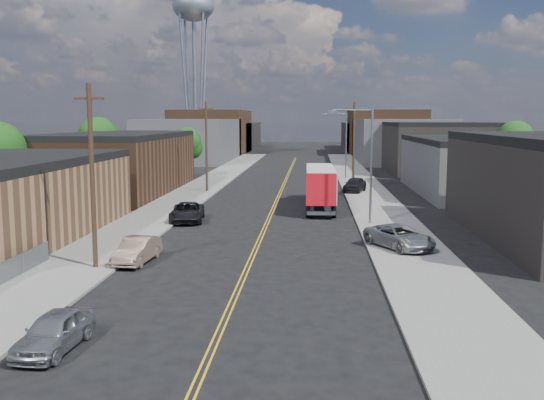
# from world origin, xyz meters

# --- Properties ---
(ground) EXTENTS (260.00, 260.00, 0.00)m
(ground) POSITION_xyz_m (0.00, 60.00, 0.00)
(ground) COLOR black
(ground) RESTS_ON ground
(centerline) EXTENTS (0.32, 120.00, 0.01)m
(centerline) POSITION_xyz_m (0.00, 45.00, 0.01)
(centerline) COLOR gold
(centerline) RESTS_ON ground
(sidewalk_left) EXTENTS (5.00, 140.00, 0.15)m
(sidewalk_left) POSITION_xyz_m (-9.50, 45.00, 0.07)
(sidewalk_left) COLOR slate
(sidewalk_left) RESTS_ON ground
(sidewalk_right) EXTENTS (5.00, 140.00, 0.15)m
(sidewalk_right) POSITION_xyz_m (9.50, 45.00, 0.07)
(sidewalk_right) COLOR slate
(sidewalk_right) RESTS_ON ground
(warehouse_brown) EXTENTS (12.00, 26.00, 6.60)m
(warehouse_brown) POSITION_xyz_m (-18.00, 44.00, 3.30)
(warehouse_brown) COLOR #462C1C
(warehouse_brown) RESTS_ON ground
(industrial_right_b) EXTENTS (14.00, 24.00, 6.10)m
(industrial_right_b) POSITION_xyz_m (22.00, 46.00, 3.05)
(industrial_right_b) COLOR #373739
(industrial_right_b) RESTS_ON ground
(industrial_right_c) EXTENTS (14.00, 22.00, 7.60)m
(industrial_right_c) POSITION_xyz_m (22.00, 72.00, 3.80)
(industrial_right_c) COLOR black
(industrial_right_c) RESTS_ON ground
(skyline_left_a) EXTENTS (16.00, 30.00, 8.00)m
(skyline_left_a) POSITION_xyz_m (-20.00, 95.00, 4.00)
(skyline_left_a) COLOR #373739
(skyline_left_a) RESTS_ON ground
(skyline_right_a) EXTENTS (16.00, 30.00, 8.00)m
(skyline_right_a) POSITION_xyz_m (20.00, 95.00, 4.00)
(skyline_right_a) COLOR #373739
(skyline_right_a) RESTS_ON ground
(skyline_left_b) EXTENTS (16.00, 26.00, 10.00)m
(skyline_left_b) POSITION_xyz_m (-20.00, 120.00, 5.00)
(skyline_left_b) COLOR #462C1C
(skyline_left_b) RESTS_ON ground
(skyline_right_b) EXTENTS (16.00, 26.00, 10.00)m
(skyline_right_b) POSITION_xyz_m (20.00, 120.00, 5.00)
(skyline_right_b) COLOR #462C1C
(skyline_right_b) RESTS_ON ground
(skyline_left_c) EXTENTS (16.00, 40.00, 7.00)m
(skyline_left_c) POSITION_xyz_m (-20.00, 140.00, 3.50)
(skyline_left_c) COLOR black
(skyline_left_c) RESTS_ON ground
(skyline_right_c) EXTENTS (16.00, 40.00, 7.00)m
(skyline_right_c) POSITION_xyz_m (20.00, 140.00, 3.50)
(skyline_right_c) COLOR black
(skyline_right_c) RESTS_ON ground
(water_tower) EXTENTS (9.00, 9.00, 36.90)m
(water_tower) POSITION_xyz_m (-22.00, 110.00, 30.65)
(water_tower) COLOR gray
(water_tower) RESTS_ON ground
(streetlight_near) EXTENTS (3.39, 0.25, 9.00)m
(streetlight_near) POSITION_xyz_m (7.60, 25.00, 5.33)
(streetlight_near) COLOR gray
(streetlight_near) RESTS_ON ground
(streetlight_far) EXTENTS (3.39, 0.25, 9.00)m
(streetlight_far) POSITION_xyz_m (7.60, 60.00, 5.33)
(streetlight_far) COLOR gray
(streetlight_far) RESTS_ON ground
(utility_pole_left_near) EXTENTS (1.60, 0.26, 10.00)m
(utility_pole_left_near) POSITION_xyz_m (-8.20, 10.00, 5.14)
(utility_pole_left_near) COLOR black
(utility_pole_left_near) RESTS_ON ground
(utility_pole_left_far) EXTENTS (1.60, 0.26, 10.00)m
(utility_pole_left_far) POSITION_xyz_m (-8.20, 45.00, 5.14)
(utility_pole_left_far) COLOR black
(utility_pole_left_far) RESTS_ON ground
(utility_pole_right) EXTENTS (1.60, 0.26, 10.00)m
(utility_pole_right) POSITION_xyz_m (8.20, 48.00, 5.14)
(utility_pole_right) COLOR black
(utility_pole_right) RESTS_ON ground
(tree_left_mid) EXTENTS (5.10, 5.04, 8.37)m
(tree_left_mid) POSITION_xyz_m (-23.94, 55.00, 5.48)
(tree_left_mid) COLOR black
(tree_left_mid) RESTS_ON ground
(tree_left_far) EXTENTS (4.35, 4.20, 6.97)m
(tree_left_far) POSITION_xyz_m (-13.94, 62.00, 4.57)
(tree_left_far) COLOR black
(tree_left_far) RESTS_ON ground
(tree_right_far) EXTENTS (4.85, 4.76, 7.91)m
(tree_right_far) POSITION_xyz_m (30.06, 60.00, 5.18)
(tree_right_far) COLOR black
(tree_right_far) RESTS_ON ground
(semi_truck) EXTENTS (2.60, 14.43, 3.77)m
(semi_truck) POSITION_xyz_m (4.26, 34.40, 2.15)
(semi_truck) COLOR silver
(semi_truck) RESTS_ON ground
(car_left_a) EXTENTS (1.91, 4.14, 1.37)m
(car_left_a) POSITION_xyz_m (-5.56, -1.41, 0.69)
(car_left_a) COLOR #939698
(car_left_a) RESTS_ON ground
(car_left_b) EXTENTS (1.92, 4.50, 1.44)m
(car_left_b) POSITION_xyz_m (-6.40, 11.70, 0.72)
(car_left_b) COLOR #836855
(car_left_b) RESTS_ON ground
(car_left_c) EXTENTS (3.12, 5.68, 1.51)m
(car_left_c) POSITION_xyz_m (-6.40, 25.58, 0.75)
(car_left_c) COLOR black
(car_left_c) RESTS_ON ground
(car_right_lot_a) EXTENTS (4.59, 5.64, 1.43)m
(car_right_lot_a) POSITION_xyz_m (8.98, 16.00, 0.86)
(car_right_lot_a) COLOR #9B9EA0
(car_right_lot_a) RESTS_ON sidewalk_right
(car_right_lot_c) EXTENTS (3.20, 5.05, 1.60)m
(car_right_lot_c) POSITION_xyz_m (8.20, 45.27, 0.95)
(car_right_lot_c) COLOR black
(car_right_lot_c) RESTS_ON sidewalk_right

